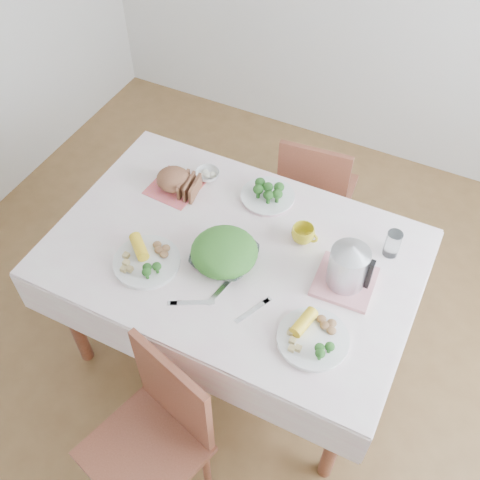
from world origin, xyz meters
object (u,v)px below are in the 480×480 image
at_px(dinner_plate_right, 313,339).
at_px(yellow_mug, 303,234).
at_px(chair_far, 318,183).
at_px(electric_kettle, 349,264).
at_px(chair_near, 143,448).
at_px(dinner_plate_left, 147,262).
at_px(dining_table, 234,304).
at_px(salad_bowl, 224,257).

distance_m(dinner_plate_right, yellow_mug, 0.48).
relative_size(chair_far, electric_kettle, 3.92).
distance_m(chair_far, yellow_mug, 0.75).
height_order(chair_near, electric_kettle, electric_kettle).
height_order(dinner_plate_left, yellow_mug, yellow_mug).
distance_m(chair_near, yellow_mug, 1.04).
bearing_deg(dinner_plate_left, chair_near, -62.39).
bearing_deg(electric_kettle, chair_far, 101.78).
distance_m(dinner_plate_left, yellow_mug, 0.65).
bearing_deg(chair_far, dining_table, 78.83).
xyz_separation_m(dining_table, dinner_plate_left, (-0.28, -0.22, 0.40)).
bearing_deg(salad_bowl, dining_table, 85.24).
relative_size(dinner_plate_left, electric_kettle, 1.29).
height_order(dining_table, electric_kettle, electric_kettle).
xyz_separation_m(salad_bowl, electric_kettle, (0.47, 0.12, 0.09)).
height_order(dining_table, chair_far, chair_far).
xyz_separation_m(chair_far, dinner_plate_right, (0.37, -1.09, 0.31)).
distance_m(yellow_mug, electric_kettle, 0.28).
distance_m(chair_near, electric_kettle, 1.03).
distance_m(chair_far, dinner_plate_left, 1.16).
xyz_separation_m(salad_bowl, yellow_mug, (0.24, 0.25, 0.01)).
xyz_separation_m(salad_bowl, dinner_plate_left, (-0.28, -0.15, -0.02)).
relative_size(dinner_plate_left, dinner_plate_right, 1.03).
bearing_deg(chair_far, dinner_plate_right, 103.01).
bearing_deg(dining_table, chair_near, -89.09).
xyz_separation_m(dining_table, electric_kettle, (0.46, 0.05, 0.51)).
bearing_deg(yellow_mug, electric_kettle, -29.49).
bearing_deg(dinner_plate_left, yellow_mug, 37.63).
distance_m(chair_far, electric_kettle, 0.97).
bearing_deg(dinner_plate_left, chair_far, 71.04).
bearing_deg(dining_table, salad_bowl, -94.76).
bearing_deg(chair_near, chair_far, 103.92).
xyz_separation_m(chair_far, electric_kettle, (0.38, -0.79, 0.42)).
xyz_separation_m(dinner_plate_right, electric_kettle, (0.02, 0.30, 0.11)).
bearing_deg(salad_bowl, dinner_plate_right, -21.68).
distance_m(salad_bowl, dinner_plate_left, 0.31).
bearing_deg(chair_far, chair_near, 81.90).
distance_m(dinner_plate_left, electric_kettle, 0.80).
relative_size(chair_near, electric_kettle, 4.13).
height_order(chair_far, dinner_plate_left, chair_far).
height_order(salad_bowl, dinner_plate_left, salad_bowl).
xyz_separation_m(dinner_plate_right, yellow_mug, (-0.22, 0.43, 0.03)).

